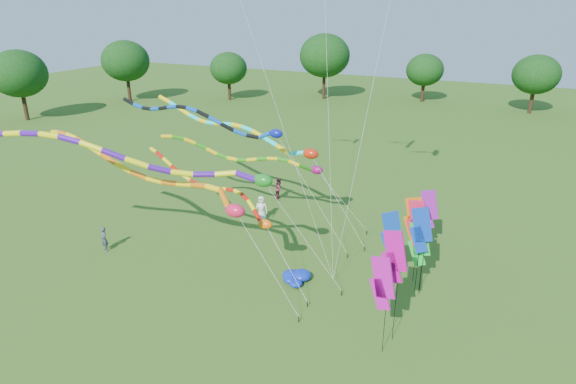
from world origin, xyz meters
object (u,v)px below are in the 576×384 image
at_px(blue_nylon_heap, 297,273).
at_px(person_a, 261,208).
at_px(person_c, 279,189).
at_px(tube_kite_orange, 158,176).
at_px(tube_kite_red, 220,193).
at_px(person_b, 104,239).

distance_m(blue_nylon_heap, person_a, 7.69).
relative_size(person_a, person_c, 1.07).
bearing_deg(tube_kite_orange, blue_nylon_heap, 28.20).
bearing_deg(tube_kite_orange, person_c, 93.00).
xyz_separation_m(person_a, person_c, (-0.59, 3.95, -0.06)).
xyz_separation_m(tube_kite_orange, person_a, (1.44, 8.22, -4.74)).
xyz_separation_m(tube_kite_red, blue_nylon_heap, (4.77, -0.19, -3.79)).
relative_size(person_b, person_c, 0.93).
bearing_deg(tube_kite_red, person_c, 116.69).
bearing_deg(blue_nylon_heap, person_b, -169.54).
xyz_separation_m(tube_kite_red, tube_kite_orange, (-1.84, -2.76, 1.57)).
xyz_separation_m(blue_nylon_heap, person_a, (-5.17, 5.66, 0.61)).
height_order(blue_nylon_heap, person_c, person_c).
bearing_deg(person_a, tube_kite_orange, -110.54).
height_order(tube_kite_orange, person_b, tube_kite_orange).
distance_m(tube_kite_orange, blue_nylon_heap, 8.88).
bearing_deg(person_b, tube_kite_orange, 20.39).
distance_m(tube_kite_orange, person_b, 6.98).
bearing_deg(tube_kite_orange, tube_kite_red, 63.31).
xyz_separation_m(blue_nylon_heap, person_b, (-11.60, -2.14, 0.50)).
distance_m(blue_nylon_heap, person_c, 11.22).
height_order(tube_kite_red, blue_nylon_heap, tube_kite_red).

